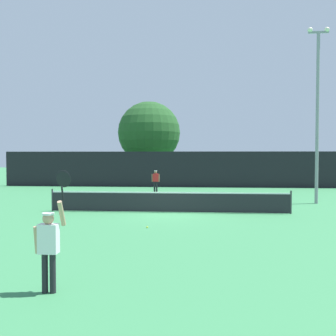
{
  "coord_description": "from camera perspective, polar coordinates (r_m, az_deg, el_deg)",
  "views": [
    {
      "loc": [
        1.43,
        -17.87,
        2.72
      ],
      "look_at": [
        -0.45,
        5.18,
        1.91
      ],
      "focal_mm": 40.92,
      "sensor_mm": 36.0,
      "label": 1
    }
  ],
  "objects": [
    {
      "name": "parked_car_near",
      "position": [
        40.47,
        -2.28,
        -0.75
      ],
      "size": [
        2.19,
        4.32,
        1.69
      ],
      "rotation": [
        0.0,
        0.0,
        -0.07
      ],
      "color": "#B7B7BC",
      "rests_on": "ground"
    },
    {
      "name": "light_pole",
      "position": [
        22.92,
        21.38,
        8.67
      ],
      "size": [
        1.18,
        0.28,
        9.71
      ],
      "color": "gray",
      "rests_on": "ground"
    },
    {
      "name": "large_tree",
      "position": [
        38.18,
        -2.84,
        5.26
      ],
      "size": [
        6.16,
        6.16,
        7.98
      ],
      "color": "brown",
      "rests_on": "ground"
    },
    {
      "name": "ground_plane",
      "position": [
        18.14,
        0.09,
        -6.62
      ],
      "size": [
        120.0,
        120.0,
        0.0
      ],
      "primitive_type": "plane",
      "color": "#387F4C"
    },
    {
      "name": "parked_car_far",
      "position": [
        41.17,
        17.16,
        -0.79
      ],
      "size": [
        2.19,
        4.32,
        1.69
      ],
      "rotation": [
        0.0,
        0.0,
        -0.07
      ],
      "color": "#B7B7BC",
      "rests_on": "ground"
    },
    {
      "name": "player_receiving",
      "position": [
        27.6,
        -1.86,
        -1.67
      ],
      "size": [
        0.57,
        0.23,
        1.57
      ],
      "rotation": [
        0.0,
        0.0,
        3.14
      ],
      "color": "red",
      "rests_on": "ground"
    },
    {
      "name": "tennis_net",
      "position": [
        18.07,
        0.09,
        -5.01
      ],
      "size": [
        11.35,
        0.08,
        1.07
      ],
      "color": "#232328",
      "rests_on": "ground"
    },
    {
      "name": "tennis_ball",
      "position": [
        14.34,
        -3.12,
        -8.79
      ],
      "size": [
        0.07,
        0.07,
        0.07
      ],
      "primitive_type": "sphere",
      "color": "#CCE033",
      "rests_on": "ground"
    },
    {
      "name": "player_serving",
      "position": [
        7.98,
        -17.27,
        -10.19
      ],
      "size": [
        0.67,
        0.38,
        2.42
      ],
      "color": "white",
      "rests_on": "ground"
    },
    {
      "name": "parked_car_mid",
      "position": [
        40.11,
        12.3,
        -0.82
      ],
      "size": [
        2.41,
        4.41,
        1.69
      ],
      "rotation": [
        0.0,
        0.0,
        0.13
      ],
      "color": "white",
      "rests_on": "ground"
    },
    {
      "name": "perimeter_fence",
      "position": [
        32.13,
        2.12,
        -0.19
      ],
      "size": [
        30.67,
        0.12,
        2.98
      ],
      "primitive_type": "cube",
      "color": "black",
      "rests_on": "ground"
    }
  ]
}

